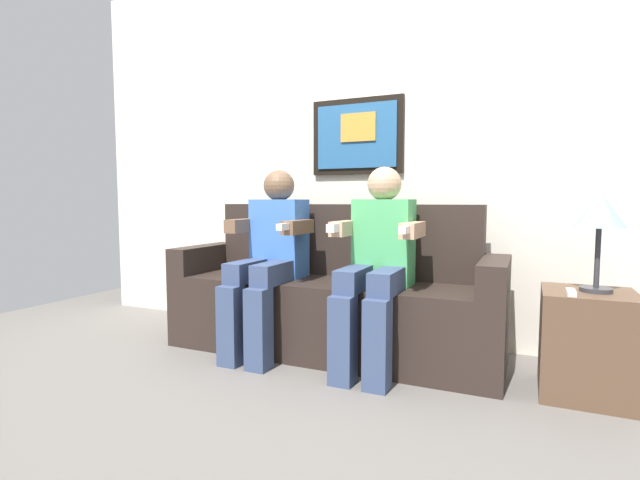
# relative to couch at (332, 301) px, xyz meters

# --- Properties ---
(ground_plane) EXTENTS (5.71, 5.71, 0.00)m
(ground_plane) POSITION_rel_couch_xyz_m (0.00, -0.33, -0.31)
(ground_plane) COLOR #66605B
(back_wall_assembly) EXTENTS (4.39, 0.10, 2.60)m
(back_wall_assembly) POSITION_rel_couch_xyz_m (0.00, 0.44, 0.99)
(back_wall_assembly) COLOR silver
(back_wall_assembly) RESTS_ON ground_plane
(couch) EXTENTS (1.99, 0.58, 0.90)m
(couch) POSITION_rel_couch_xyz_m (0.00, 0.00, 0.00)
(couch) COLOR #2D231E
(couch) RESTS_ON ground_plane
(person_on_left) EXTENTS (0.46, 0.56, 1.11)m
(person_on_left) POSITION_rel_couch_xyz_m (-0.34, -0.17, 0.29)
(person_on_left) COLOR #3F72CC
(person_on_left) RESTS_ON ground_plane
(person_on_right) EXTENTS (0.46, 0.56, 1.11)m
(person_on_right) POSITION_rel_couch_xyz_m (0.34, -0.17, 0.29)
(person_on_right) COLOR #4CB266
(person_on_right) RESTS_ON ground_plane
(side_table_right) EXTENTS (0.40, 0.40, 0.50)m
(side_table_right) POSITION_rel_couch_xyz_m (1.35, -0.11, -0.06)
(side_table_right) COLOR brown
(side_table_right) RESTS_ON ground_plane
(table_lamp) EXTENTS (0.22, 0.22, 0.46)m
(table_lamp) POSITION_rel_couch_xyz_m (1.37, -0.10, 0.55)
(table_lamp) COLOR #333338
(table_lamp) RESTS_ON side_table_right
(spare_remote_on_table) EXTENTS (0.04, 0.13, 0.02)m
(spare_remote_on_table) POSITION_rel_couch_xyz_m (1.26, -0.22, 0.20)
(spare_remote_on_table) COLOR white
(spare_remote_on_table) RESTS_ON side_table_right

